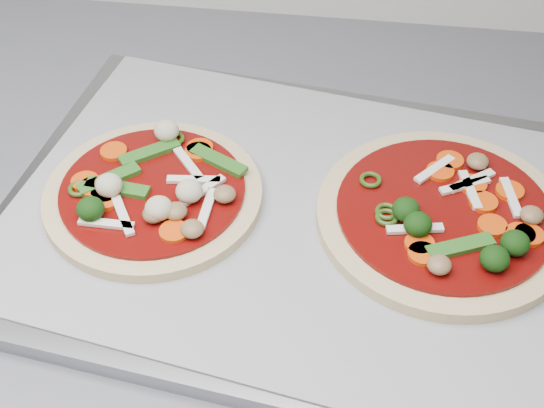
# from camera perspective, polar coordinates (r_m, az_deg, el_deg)

# --- Properties ---
(countertop) EXTENTS (3.60, 0.60, 0.04)m
(countertop) POSITION_cam_1_polar(r_m,az_deg,el_deg) (0.75, 13.81, -0.52)
(countertop) COLOR #595A60
(countertop) RESTS_ON base_cabinet
(baking_tray) EXTENTS (0.56, 0.44, 0.02)m
(baking_tray) POSITION_cam_1_polar(r_m,az_deg,el_deg) (0.68, 1.55, -1.17)
(baking_tray) COLOR gray
(baking_tray) RESTS_ON countertop
(parchment) EXTENTS (0.54, 0.43, 0.00)m
(parchment) POSITION_cam_1_polar(r_m,az_deg,el_deg) (0.67, 1.56, -0.62)
(parchment) COLOR gray
(parchment) RESTS_ON baking_tray
(pizza_left) EXTENTS (0.22, 0.22, 0.03)m
(pizza_left) POSITION_cam_1_polar(r_m,az_deg,el_deg) (0.68, -9.00, 0.87)
(pizza_left) COLOR #CCB77F
(pizza_left) RESTS_ON parchment
(pizza_right) EXTENTS (0.28, 0.28, 0.04)m
(pizza_right) POSITION_cam_1_polar(r_m,az_deg,el_deg) (0.67, 12.92, -0.92)
(pizza_right) COLOR #CCB77F
(pizza_right) RESTS_ON parchment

